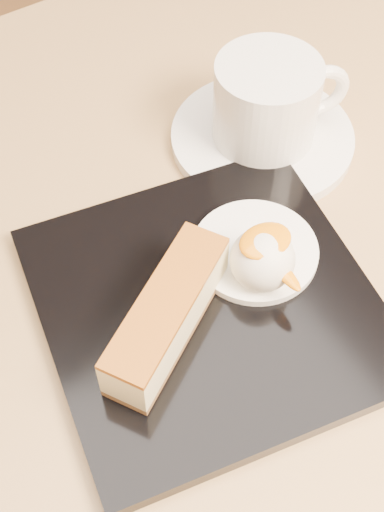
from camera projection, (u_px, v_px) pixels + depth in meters
table at (246, 395)px, 0.62m from camera, size 0.80×0.80×0.72m
dessert_plate at (208, 305)px, 0.49m from camera, size 0.26×0.26×0.01m
cheesecake at (167, 315)px, 0.46m from camera, size 0.12×0.09×0.04m
cream_smear at (255, 251)px, 0.51m from camera, size 0.09×0.09×0.01m
ice_cream_scoop at (262, 260)px, 0.48m from camera, size 0.04×0.04×0.04m
mango_sauce at (265, 241)px, 0.46m from camera, size 0.04×0.03×0.01m
mint_sprig at (202, 243)px, 0.50m from camera, size 0.03×0.02×0.00m
saucer at (262, 138)px, 0.59m from camera, size 0.15×0.15×0.01m
coffee_cup at (269, 100)px, 0.55m from camera, size 0.11×0.08×0.07m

